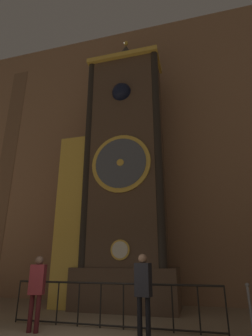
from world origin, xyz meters
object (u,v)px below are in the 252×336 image
object	(u,v)px
stanchion_post	(252,320)
clock_tower	(118,174)
visitor_far	(143,286)
visitor_near	(37,285)

from	to	relation	value
stanchion_post	clock_tower	bearing A→B (deg)	147.76
clock_tower	stanchion_post	world-z (taller)	clock_tower
visitor_far	visitor_near	bearing A→B (deg)	-165.40
visitor_near	visitor_far	xyz separation A→B (m)	(2.55, 0.14, 0.02)
visitor_near	visitor_far	world-z (taller)	visitor_far
clock_tower	visitor_near	xyz separation A→B (m)	(-1.03, -3.17, -3.65)
visitor_near	visitor_far	size ratio (longest dim) A/B	0.98
visitor_near	visitor_far	bearing A→B (deg)	-10.19
clock_tower	visitor_far	bearing A→B (deg)	-63.40
visitor_near	stanchion_post	world-z (taller)	visitor_near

